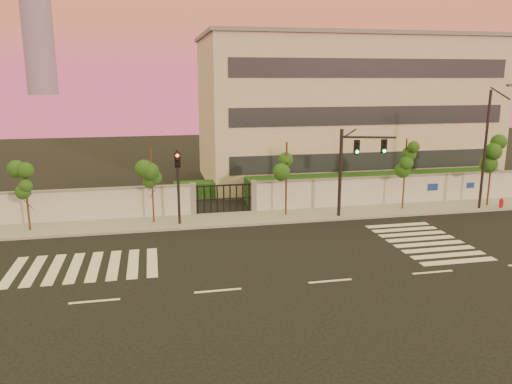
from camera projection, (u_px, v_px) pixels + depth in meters
ground at (330, 281)px, 22.04m from camera, size 120.00×120.00×0.00m
sidewalk at (274, 217)px, 32.05m from camera, size 60.00×3.00×0.15m
perimeter_wall at (270, 196)px, 33.28m from camera, size 60.00×0.36×2.20m
hedge_row at (275, 190)px, 36.16m from camera, size 41.00×4.25×1.80m
institutional_building at (343, 109)px, 43.45m from camera, size 24.40×12.40×12.25m
road_markings at (275, 255)px, 25.31m from camera, size 57.00×7.62×0.02m
street_tree_b at (26, 181)px, 28.37m from camera, size 1.44×1.15×4.13m
street_tree_c at (152, 168)px, 29.87m from camera, size 1.30×1.04×4.74m
street_tree_d at (287, 162)px, 31.51m from camera, size 1.48×1.18×4.86m
street_tree_e at (406, 158)px, 33.01m from camera, size 1.34×1.07×4.91m
street_tree_f at (492, 156)px, 33.92m from camera, size 1.54×1.23×4.86m
traffic_signal_main at (351, 162)px, 31.41m from camera, size 3.55×1.17×5.70m
traffic_signal_secondary at (178, 178)px, 29.60m from camera, size 0.36×0.35×4.69m
streetlight_east at (487, 144)px, 32.75m from camera, size 0.50×2.03×8.42m
fire_hydrant at (501, 204)px, 33.94m from camera, size 0.32×0.31×0.82m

